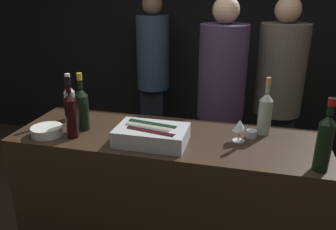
{
  "coord_description": "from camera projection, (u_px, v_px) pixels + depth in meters",
  "views": [
    {
      "loc": [
        0.44,
        -1.43,
        1.86
      ],
      "look_at": [
        0.0,
        0.33,
        1.17
      ],
      "focal_mm": 35.0,
      "sensor_mm": 36.0,
      "label": 1
    }
  ],
  "objects": [
    {
      "name": "white_wine_bottle",
      "position": [
        70.0,
        101.0,
        2.17
      ],
      "size": [
        0.07,
        0.07,
        0.31
      ],
      "color": "#9EA899",
      "rests_on": "bar_counter"
    },
    {
      "name": "bowl_white",
      "position": [
        47.0,
        131.0,
        1.95
      ],
      "size": [
        0.18,
        0.18,
        0.05
      ],
      "color": "silver",
      "rests_on": "bar_counter"
    },
    {
      "name": "bar_counter",
      "position": [
        167.0,
        209.0,
        2.14
      ],
      "size": [
        1.84,
        0.6,
        1.05
      ],
      "color": "#2D2116",
      "rests_on": "ground_plane"
    },
    {
      "name": "red_wine_bottle_burgundy",
      "position": [
        325.0,
        141.0,
        1.53
      ],
      "size": [
        0.07,
        0.07,
        0.36
      ],
      "color": "black",
      "rests_on": "bar_counter"
    },
    {
      "name": "ice_bin_with_bottles",
      "position": [
        151.0,
        134.0,
        1.84
      ],
      "size": [
        0.4,
        0.25,
        0.11
      ],
      "color": "#B7BABF",
      "rests_on": "bar_counter"
    },
    {
      "name": "rose_wine_bottle",
      "position": [
        265.0,
        112.0,
        1.94
      ],
      "size": [
        0.08,
        0.08,
        0.35
      ],
      "color": "#9EA899",
      "rests_on": "bar_counter"
    },
    {
      "name": "person_grey_polo",
      "position": [
        221.0,
        97.0,
        2.77
      ],
      "size": [
        0.39,
        0.39,
        1.83
      ],
      "rotation": [
        0.0,
        0.0,
        -0.02
      ],
      "color": "black",
      "rests_on": "ground_plane"
    },
    {
      "name": "champagne_bottle",
      "position": [
        82.0,
        107.0,
        2.0
      ],
      "size": [
        0.08,
        0.08,
        0.36
      ],
      "color": "black",
      "rests_on": "bar_counter"
    },
    {
      "name": "wine_glass",
      "position": [
        240.0,
        126.0,
        1.85
      ],
      "size": [
        0.08,
        0.08,
        0.13
      ],
      "color": "silver",
      "rests_on": "bar_counter"
    },
    {
      "name": "person_in_hoodie",
      "position": [
        278.0,
        94.0,
        2.86
      ],
      "size": [
        0.4,
        0.4,
        1.83
      ],
      "rotation": [
        0.0,
        0.0,
        1.62
      ],
      "color": "black",
      "rests_on": "ground_plane"
    },
    {
      "name": "red_wine_bottle_black_foil",
      "position": [
        71.0,
        113.0,
        1.89
      ],
      "size": [
        0.07,
        0.07,
        0.36
      ],
      "color": "black",
      "rests_on": "bar_counter"
    },
    {
      "name": "candle_votive",
      "position": [
        252.0,
        134.0,
        1.92
      ],
      "size": [
        0.06,
        0.06,
        0.05
      ],
      "color": "silver",
      "rests_on": "bar_counter"
    },
    {
      "name": "wall_back_chalkboard",
      "position": [
        212.0,
        34.0,
        3.75
      ],
      "size": [
        6.4,
        0.06,
        2.8
      ],
      "color": "black",
      "rests_on": "ground_plane"
    },
    {
      "name": "person_blond_tee",
      "position": [
        153.0,
        72.0,
        3.56
      ],
      "size": [
        0.34,
        0.34,
        1.84
      ],
      "rotation": [
        0.0,
        0.0,
        3.08
      ],
      "color": "black",
      "rests_on": "ground_plane"
    }
  ]
}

